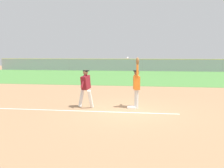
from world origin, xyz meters
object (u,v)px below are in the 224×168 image
at_px(runner, 86,86).
at_px(parked_car_black, 151,65).
at_px(first_base, 132,107).
at_px(parked_car_silver, 188,66).
at_px(fielder, 137,83).
at_px(baseball, 128,58).
at_px(parked_car_tan, 115,65).

distance_m(runner, parked_car_black, 29.65).
relative_size(first_base, parked_car_black, 0.09).
height_order(first_base, parked_car_silver, parked_car_silver).
bearing_deg(fielder, parked_car_black, -102.24).
height_order(runner, parked_car_black, runner).
distance_m(first_base, parked_car_silver, 30.53).
bearing_deg(runner, first_base, 18.53).
relative_size(fielder, parked_car_silver, 0.51).
height_order(fielder, parked_car_silver, fielder).
relative_size(parked_car_black, parked_car_silver, 0.98).
height_order(baseball, parked_car_black, baseball).
bearing_deg(parked_car_black, parked_car_silver, 3.29).
xyz_separation_m(fielder, parked_car_black, (0.99, 29.23, -0.45)).
height_order(parked_car_black, parked_car_silver, same).
bearing_deg(runner, baseball, 30.59).
distance_m(fielder, parked_car_silver, 30.41).
distance_m(parked_car_tan, parked_car_silver, 11.73).
height_order(first_base, baseball, baseball).
height_order(runner, parked_car_tan, runner).
height_order(fielder, parked_car_black, fielder).
relative_size(fielder, parked_car_tan, 0.51).
bearing_deg(first_base, parked_car_tan, 99.05).
height_order(parked_car_tan, parked_car_black, same).
bearing_deg(parked_car_tan, baseball, -79.48).
distance_m(fielder, runner, 2.29).
relative_size(parked_car_tan, parked_car_black, 1.01).
relative_size(fielder, runner, 1.33).
relative_size(first_base, runner, 0.22).
xyz_separation_m(baseball, parked_car_tan, (-4.46, 29.07, -1.58)).
bearing_deg(parked_car_tan, fielder, -78.74).
bearing_deg(parked_car_silver, parked_car_black, -179.42).
relative_size(first_base, parked_car_silver, 0.08).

